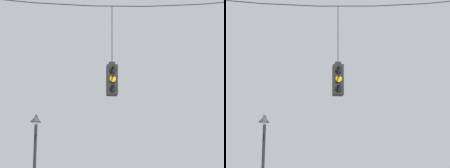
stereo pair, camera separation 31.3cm
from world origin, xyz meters
The scene contains 2 objects.
traffic_light_near_right_pole centered at (1.61, 0.13, 5.39)m, with size 0.34×0.58×3.06m.
street_lamp centered at (-0.92, 4.16, 3.43)m, with size 0.44×0.77×4.77m.
Camera 1 is at (-0.25, -13.49, 2.10)m, focal length 70.00 mm.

